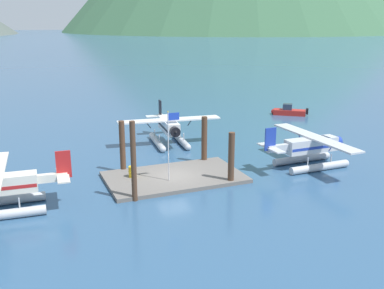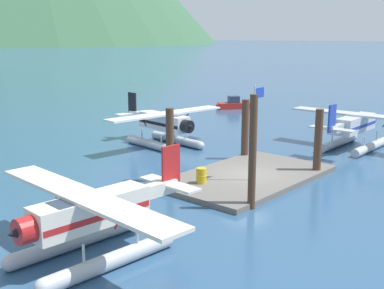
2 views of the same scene
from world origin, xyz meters
TOP-DOWN VIEW (x-y plane):
  - ground_plane at (0.00, 0.00)m, footprint 1200.00×1200.00m
  - dock_platform at (0.00, 0.00)m, footprint 10.77×6.39m
  - piling_near_left at (-4.09, -3.13)m, footprint 0.38×0.38m
  - piling_near_right at (3.71, -2.66)m, footprint 0.49×0.49m
  - piling_far_left at (-3.38, 3.18)m, footprint 0.47×0.47m
  - piling_far_right at (3.92, 2.98)m, footprint 0.50×0.50m
  - flagpole at (-0.65, -0.93)m, footprint 0.95×0.10m
  - fuel_drum at (-3.19, 0.91)m, footprint 0.62×0.62m
  - seaplane_white_bow_right at (3.05, 10.00)m, footprint 10.49×7.95m
  - seaplane_silver_stbd_aft at (12.03, -1.48)m, footprint 7.98×10.41m
  - boat_red_open_east at (22.76, 17.78)m, footprint 4.26×3.71m

SIDE VIEW (x-z plane):
  - ground_plane at x=0.00m, z-range 0.00..0.00m
  - dock_platform at x=0.00m, z-range 0.00..0.30m
  - boat_red_open_east at x=22.76m, z-range -0.26..1.24m
  - fuel_drum at x=-3.19m, z-range 0.30..1.18m
  - seaplane_white_bow_right at x=3.05m, z-range -0.34..3.50m
  - seaplane_silver_stbd_aft at x=12.03m, z-range -0.34..3.50m
  - piling_near_right at x=3.71m, z-range 0.00..4.11m
  - piling_far_right at x=3.92m, z-range 0.00..4.19m
  - piling_far_left at x=-3.38m, z-range 0.00..4.39m
  - piling_near_left at x=-4.09m, z-range 0.00..5.75m
  - flagpole at x=-0.65m, z-range 1.00..6.48m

